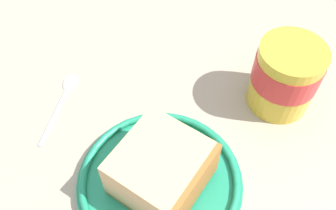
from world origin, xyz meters
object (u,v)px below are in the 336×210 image
object	(u,v)px
teaspoon	(65,91)
tea_mug	(286,74)
small_plate	(160,181)
cake_slice	(161,170)

from	to	relation	value
teaspoon	tea_mug	bearing A→B (deg)	-63.78
tea_mug	teaspoon	size ratio (longest dim) A/B	0.91
small_plate	tea_mug	xyz separation A→B (cm)	(18.27, -7.81, 4.12)
small_plate	cake_slice	size ratio (longest dim) A/B	1.88
small_plate	cake_slice	world-z (taller)	cake_slice
teaspoon	small_plate	bearing A→B (deg)	-107.49
cake_slice	tea_mug	bearing A→B (deg)	-22.39
tea_mug	teaspoon	world-z (taller)	tea_mug
tea_mug	cake_slice	bearing A→B (deg)	157.61
small_plate	teaspoon	bearing A→B (deg)	72.51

